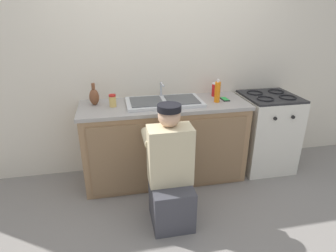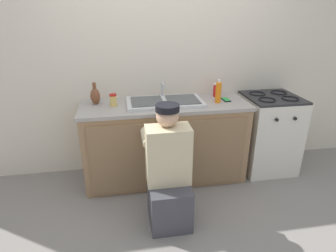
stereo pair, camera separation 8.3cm
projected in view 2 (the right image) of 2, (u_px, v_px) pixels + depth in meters
ground_plane at (170, 190)px, 3.05m from camera, size 12.00×12.00×0.00m
back_wall at (160, 64)px, 3.16m from camera, size 6.00×0.10×2.50m
counter_cabinet at (165, 143)px, 3.15m from camera, size 1.74×0.62×0.86m
countertop at (165, 105)px, 2.99m from camera, size 1.78×0.62×0.04m
sink_double_basin at (165, 102)px, 2.97m from camera, size 0.80×0.44×0.19m
stove_range at (268, 133)px, 3.34m from camera, size 0.60×0.62×0.92m
plumber_person at (169, 176)px, 2.47m from camera, size 0.42×0.61×1.10m
vase_decorative at (95, 96)px, 2.92m from camera, size 0.10×0.10×0.23m
soda_cup_red at (217, 90)px, 3.19m from camera, size 0.08×0.08×0.15m
soap_bottle_orange at (218, 92)px, 2.97m from camera, size 0.06×0.06×0.25m
condiment_jar at (113, 100)px, 2.87m from camera, size 0.07×0.07×0.13m
cell_phone at (226, 100)px, 3.08m from camera, size 0.07×0.14×0.01m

